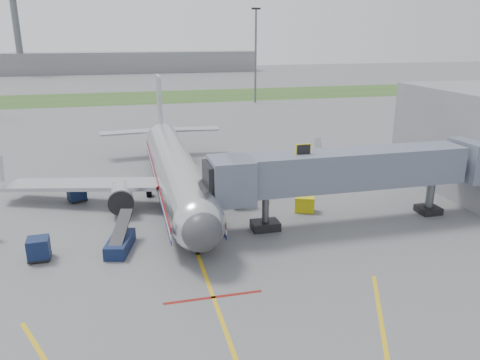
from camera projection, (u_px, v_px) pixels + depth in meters
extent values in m
plane|color=#565659|center=(202.00, 267.00, 31.73)|extent=(400.00, 400.00, 0.00)
cube|color=#2D4C1E|center=(141.00, 97.00, 115.01)|extent=(300.00, 25.00, 0.01)
cube|color=gold|center=(207.00, 281.00, 29.88)|extent=(0.25, 50.00, 0.01)
cube|color=maroon|center=(213.00, 297.00, 28.03)|extent=(6.00, 0.25, 0.01)
cylinder|color=silver|center=(175.00, 169.00, 44.80)|extent=(3.80, 28.00, 3.80)
sphere|color=silver|center=(199.00, 224.00, 31.84)|extent=(3.80, 3.80, 3.80)
sphere|color=#38383D|center=(202.00, 232.00, 30.64)|extent=(2.74, 2.74, 2.74)
cube|color=black|center=(200.00, 219.00, 31.31)|extent=(2.20, 1.20, 0.55)
cone|color=silver|center=(161.00, 134.00, 60.07)|extent=(3.80, 5.00, 3.80)
cube|color=#B7BAC1|center=(159.00, 104.00, 58.40)|extent=(0.35, 4.20, 7.00)
cube|color=#B7BAC1|center=(83.00, 185.00, 43.10)|extent=(15.10, 8.59, 1.13)
cube|color=#B7BAC1|center=(260.00, 172.00, 47.04)|extent=(15.10, 8.59, 1.13)
cylinder|color=silver|center=(121.00, 197.00, 41.22)|extent=(2.10, 3.60, 2.10)
cylinder|color=silver|center=(235.00, 188.00, 43.63)|extent=(2.10, 3.60, 2.10)
cube|color=maroon|center=(195.00, 171.00, 45.35)|extent=(0.05, 28.00, 0.45)
cube|color=navy|center=(196.00, 180.00, 45.62)|extent=(0.05, 28.00, 0.35)
cylinder|color=black|center=(197.00, 250.00, 33.49)|extent=(0.28, 0.70, 0.70)
cylinder|color=black|center=(149.00, 192.00, 45.34)|extent=(0.50, 1.00, 1.00)
cylinder|color=black|center=(202.00, 188.00, 46.54)|extent=(0.50, 1.00, 1.00)
cube|color=slate|center=(348.00, 169.00, 37.99)|extent=(20.00, 3.00, 3.00)
cube|color=slate|center=(231.00, 180.00, 35.78)|extent=(3.20, 3.60, 3.40)
cube|color=black|center=(216.00, 181.00, 35.50)|extent=(1.60, 3.00, 2.80)
cube|color=#D3C60C|center=(303.00, 150.00, 36.52)|extent=(1.20, 0.15, 1.00)
cylinder|color=#595B60|center=(265.00, 211.00, 37.28)|extent=(0.56, 0.56, 3.10)
cube|color=black|center=(265.00, 225.00, 37.64)|extent=(2.20, 1.60, 0.70)
cylinder|color=#595B60|center=(430.00, 196.00, 40.75)|extent=(0.70, 0.70, 3.10)
cube|color=black|center=(428.00, 210.00, 41.13)|extent=(1.80, 1.80, 0.60)
cube|color=slate|center=(474.00, 160.00, 40.76)|extent=(3.00, 4.00, 3.40)
cylinder|color=#595B60|center=(256.00, 57.00, 103.91)|extent=(0.44, 0.44, 20.00)
cube|color=black|center=(256.00, 9.00, 100.85)|extent=(2.00, 0.40, 0.40)
cube|color=slate|center=(105.00, 62.00, 185.52)|extent=(120.00, 14.00, 8.00)
cylinder|color=#595B60|center=(18.00, 36.00, 170.94)|extent=(2.40, 2.40, 28.00)
cube|color=#0B1B32|center=(77.00, 192.00, 43.86)|extent=(1.92, 1.92, 1.50)
cube|color=black|center=(77.00, 199.00, 44.08)|extent=(1.98, 1.98, 0.12)
cylinder|color=black|center=(73.00, 203.00, 43.33)|extent=(0.29, 0.33, 0.27)
cylinder|color=black|center=(85.00, 200.00, 43.95)|extent=(0.29, 0.33, 0.27)
cylinder|color=black|center=(69.00, 199.00, 44.25)|extent=(0.29, 0.33, 0.27)
cylinder|color=black|center=(82.00, 197.00, 44.87)|extent=(0.29, 0.33, 0.27)
cube|color=#0B1B32|center=(39.00, 248.00, 32.47)|extent=(1.50, 1.50, 1.44)
cube|color=black|center=(40.00, 257.00, 32.68)|extent=(1.55, 1.55, 0.11)
cylinder|color=black|center=(30.00, 262.00, 32.04)|extent=(0.22, 0.27, 0.26)
cylinder|color=black|center=(48.00, 260.00, 32.34)|extent=(0.22, 0.27, 0.26)
cylinder|color=black|center=(32.00, 255.00, 33.05)|extent=(0.22, 0.27, 0.26)
cylinder|color=black|center=(49.00, 253.00, 33.36)|extent=(0.22, 0.27, 0.26)
cube|color=#0B1B32|center=(120.00, 244.00, 34.05)|extent=(2.35, 4.03, 0.95)
cube|color=black|center=(121.00, 228.00, 34.25)|extent=(1.95, 4.34, 1.48)
cylinder|color=black|center=(108.00, 255.00, 32.80)|extent=(0.37, 0.63, 0.59)
cylinder|color=black|center=(123.00, 255.00, 32.80)|extent=(0.37, 0.63, 0.59)
cylinder|color=black|center=(118.00, 238.00, 35.41)|extent=(0.37, 0.63, 0.59)
cylinder|color=black|center=(132.00, 238.00, 35.40)|extent=(0.37, 0.63, 0.59)
cube|color=#D3C60C|center=(305.00, 204.00, 41.37)|extent=(2.00, 1.68, 1.36)
cylinder|color=black|center=(298.00, 209.00, 41.60)|extent=(0.34, 0.40, 0.34)
cylinder|color=black|center=(311.00, 210.00, 41.45)|extent=(0.34, 0.40, 0.34)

